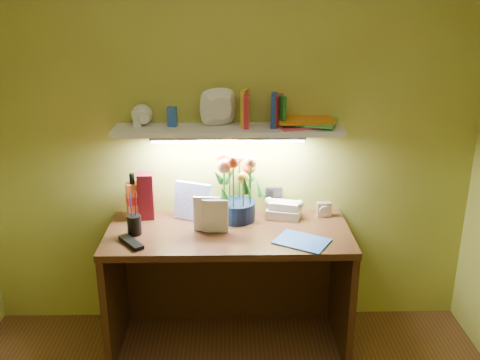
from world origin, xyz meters
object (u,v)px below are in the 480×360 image
(desk_clock, at_px, (324,209))
(flower_bouquet, at_px, (237,188))
(desk, at_px, (229,288))
(whisky_bottle, at_px, (133,196))
(telephone, at_px, (284,208))

(desk_clock, bearing_deg, flower_bouquet, 178.66)
(desk_clock, bearing_deg, desk, -166.06)
(desk, distance_m, whisky_bottle, 0.79)
(desk, relative_size, telephone, 7.09)
(whisky_bottle, bearing_deg, desk, -18.51)
(telephone, xyz_separation_m, desk_clock, (0.24, 0.01, -0.02))
(desk, distance_m, desk_clock, 0.74)
(desk, distance_m, telephone, 0.58)
(flower_bouquet, bearing_deg, desk_clock, 3.93)
(desk, relative_size, whisky_bottle, 4.89)
(telephone, bearing_deg, flower_bouquet, -159.86)
(flower_bouquet, xyz_separation_m, telephone, (0.29, 0.03, -0.14))
(desk, xyz_separation_m, whisky_bottle, (-0.57, 0.19, 0.52))
(flower_bouquet, relative_size, desk_clock, 4.49)
(desk, bearing_deg, desk_clock, 19.21)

